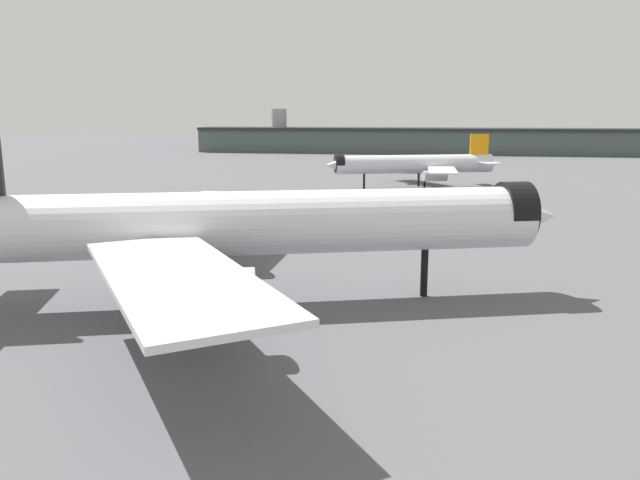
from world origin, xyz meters
The scene contains 4 objects.
ground centered at (0.00, 0.00, 0.00)m, with size 900.00×900.00×0.00m, color #56565B.
airliner_near_gate centered at (-1.39, 2.09, 7.75)m, with size 62.55×55.77×17.60m.
airliner_far_taxiway centered at (11.22, 100.04, 5.69)m, with size 43.26×38.52×12.92m.
terminal_building centered at (2.76, 231.26, 5.83)m, with size 196.47×25.54×19.78m.
Camera 1 is at (17.48, -52.04, 18.11)m, focal length 34.48 mm.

